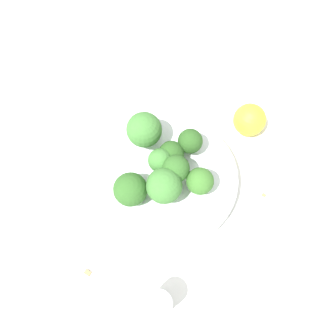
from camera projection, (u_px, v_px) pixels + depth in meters
ground_plane at (168, 183)px, 0.54m from camera, size 3.00×3.00×0.00m
bowl at (168, 180)px, 0.52m from camera, size 0.22×0.22×0.03m
broccoli_floret_0 at (164, 186)px, 0.46m from camera, size 0.05×0.05×0.07m
broccoli_floret_1 at (131, 189)px, 0.47m from camera, size 0.05×0.05×0.05m
broccoli_floret_2 at (190, 141)px, 0.50m from camera, size 0.04×0.04×0.05m
broccoli_floret_3 at (160, 161)px, 0.49m from camera, size 0.04×0.04×0.05m
broccoli_floret_4 at (176, 169)px, 0.47m from camera, size 0.04×0.04×0.06m
broccoli_floret_5 at (200, 181)px, 0.47m from camera, size 0.04×0.04×0.05m
broccoli_floret_6 at (171, 154)px, 0.50m from camera, size 0.04×0.04×0.04m
broccoli_floret_7 at (144, 130)px, 0.50m from camera, size 0.05×0.05×0.07m
pepper_shaker at (159, 304)px, 0.44m from camera, size 0.04×0.04×0.06m
lemon_wedge at (249, 120)px, 0.55m from camera, size 0.05×0.05×0.05m
almond_crumb_0 at (87, 273)px, 0.48m from camera, size 0.01×0.01×0.01m
almond_crumb_1 at (264, 195)px, 0.53m from camera, size 0.01×0.01×0.01m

